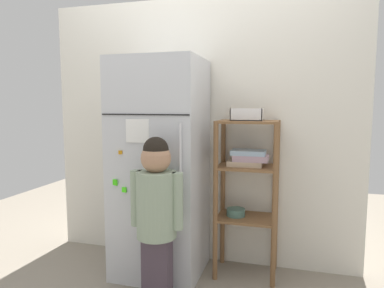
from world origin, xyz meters
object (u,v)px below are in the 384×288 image
refrigerator (160,168)px  fruit_bin (250,115)px  pantry_shelf_unit (247,178)px  child_standing (157,204)px

refrigerator → fruit_bin: refrigerator is taller
refrigerator → pantry_shelf_unit: (0.63, 0.12, -0.07)m
refrigerator → child_standing: refrigerator is taller
child_standing → fruit_bin: size_ratio=4.77×
refrigerator → pantry_shelf_unit: size_ratio=1.38×
pantry_shelf_unit → fruit_bin: size_ratio=5.13×
refrigerator → pantry_shelf_unit: refrigerator is taller
pantry_shelf_unit → child_standing: bearing=-132.9°
child_standing → refrigerator: bearing=107.5°
pantry_shelf_unit → fruit_bin: 0.46m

